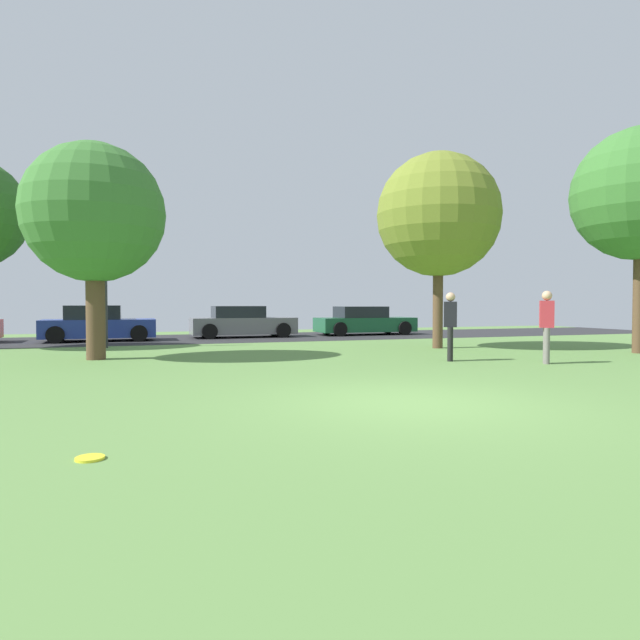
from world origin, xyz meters
The scene contains 11 objects.
ground_plane centered at (0.00, 0.00, 0.00)m, with size 44.00×44.00×0.00m, color #5B8442.
road_strip centered at (0.00, 16.00, 0.00)m, with size 44.00×6.40×0.01m, color #28282B.
oak_tree_center centered at (5.62, 8.48, 4.35)m, with size 4.03×4.03×6.38m.
oak_tree_right centered at (-4.79, 8.26, 3.80)m, with size 3.62×3.62×5.65m.
person_thrower centered at (5.67, 3.58, 0.99)m, with size 0.39×0.36×1.78m.
person_catcher centered at (3.79, 4.87, 0.98)m, with size 0.39×0.36×1.75m.
frisbee_disc centered at (-4.29, -1.62, 0.01)m, with size 0.27×0.27×0.03m, color yellow.
parked_car_blue centered at (-5.13, 15.74, 0.64)m, with size 4.16×2.08×1.39m.
parked_car_grey centered at (0.64, 16.23, 0.62)m, with size 4.45×1.92×1.35m.
parked_car_green centered at (6.40, 16.27, 0.61)m, with size 4.58×1.99×1.32m.
street_lamp_post centered at (-4.71, 12.20, 2.25)m, with size 0.14×0.14×4.50m, color #2D2D33.
Camera 1 is at (-3.91, -7.17, 1.48)m, focal length 30.66 mm.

